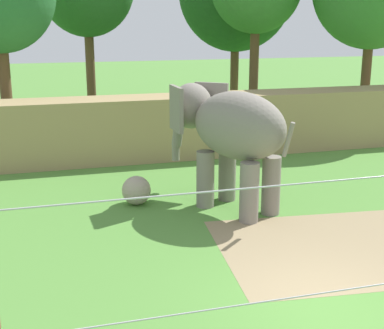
% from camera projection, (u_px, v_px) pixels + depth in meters
% --- Properties ---
extents(ground_plane, '(120.00, 120.00, 0.00)m').
position_uv_depth(ground_plane, '(328.00, 307.00, 10.18)').
color(ground_plane, '#518938').
extents(dirt_patch, '(7.19, 5.00, 0.01)m').
position_uv_depth(dirt_patch, '(364.00, 245.00, 12.94)').
color(dirt_patch, '#937F5B').
rests_on(dirt_patch, ground).
extents(embankment_wall, '(36.00, 1.80, 2.34)m').
position_uv_depth(embankment_wall, '(172.00, 126.00, 20.96)').
color(embankment_wall, tan).
rests_on(embankment_wall, ground).
extents(elephant, '(3.04, 4.17, 3.37)m').
position_uv_depth(elephant, '(229.00, 129.00, 15.01)').
color(elephant, gray).
rests_on(elephant, ground).
extents(enrichment_ball, '(0.83, 0.83, 0.83)m').
position_uv_depth(enrichment_ball, '(136.00, 190.00, 15.69)').
color(enrichment_ball, tan).
rests_on(enrichment_ball, ground).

